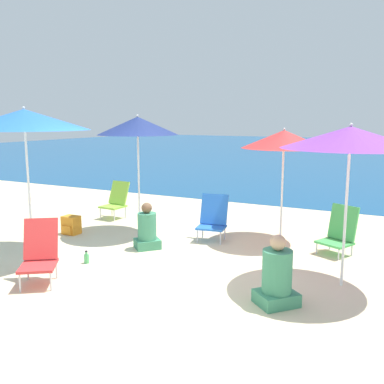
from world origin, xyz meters
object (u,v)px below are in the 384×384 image
Objects in this scene: beach_umbrella_blue at (24,120)px; beach_umbrella_red at (284,139)px; beach_umbrella_purple at (350,138)px; person_seated_far at (147,230)px; backpack_orange at (71,225)px; person_seated_near at (277,277)px; beach_umbrella_navy at (138,126)px; beach_chair_lime at (116,199)px; water_bottle at (87,258)px; beach_chair_green at (339,232)px; beach_chair_red at (40,252)px; beach_chair_blue at (213,217)px.

beach_umbrella_blue reaches higher than beach_umbrella_red.
beach_umbrella_purple is 3.61m from person_seated_far.
beach_umbrella_purple is at bearing -3.82° from backpack_orange.
person_seated_near is 2.86m from person_seated_far.
backpack_orange is at bearing 176.18° from beach_umbrella_purple.
beach_umbrella_navy is 2.30m from backpack_orange.
beach_chair_lime is 3.09m from water_bottle.
beach_umbrella_blue is 2.36m from water_bottle.
beach_chair_green is 4.90m from backpack_orange.
beach_chair_lime is at bearing 76.35° from beach_chair_red.
person_seated_near is (3.30, -2.02, -1.72)m from beach_umbrella_navy.
beach_umbrella_red is 2.55× the size of person_seated_far.
beach_umbrella_purple is 4.35m from beach_chair_red.
beach_chair_blue is (1.49, 0.18, -1.64)m from beach_umbrella_navy.
beach_chair_blue reaches higher than beach_chair_lime.
person_seated_near is (0.70, -2.75, -1.49)m from beach_umbrella_red.
backpack_orange is (-5.02, 0.34, -1.79)m from beach_umbrella_purple.
beach_chair_blue is 4.19× the size of water_bottle.
beach_chair_blue is at bearing 6.83° from beach_umbrella_navy.
person_seated_far is (-2.60, 1.20, -0.03)m from person_seated_near.
person_seated_near is at bearing 17.45° from person_seated_far.
person_seated_far is (-3.21, 0.22, -1.64)m from beach_umbrella_purple.
beach_chair_red is at bearing -112.22° from beach_chair_green.
beach_umbrella_blue reaches higher than beach_chair_red.
beach_chair_blue is 2.75m from backpack_orange.
person_seated_near is at bearing -75.66° from beach_umbrella_red.
beach_umbrella_red reaches higher than water_bottle.
backpack_orange is (-2.60, -0.88, -0.25)m from beach_chair_blue.
beach_umbrella_red is 4.45m from beach_chair_red.
beach_umbrella_purple reaches higher than person_seated_near.
person_seated_near is at bearing -16.62° from backpack_orange.
beach_umbrella_blue is 2.18m from beach_chair_red.
person_seated_near is at bearing -73.25° from beach_chair_green.
beach_umbrella_blue is at bearing -78.23° from beach_chair_lime.
backpack_orange is at bearing -141.54° from person_seated_far.
beach_umbrella_red is at bearing 48.51° from water_bottle.
beach_umbrella_red reaches higher than backpack_orange.
beach_chair_lime is 3.84m from beach_chair_red.
beach_umbrella_navy is at bearing -31.27° from beach_chair_lime.
beach_umbrella_navy is 2.83× the size of beach_chair_lime.
beach_umbrella_navy is at bearing 59.71° from beach_chair_red.
beach_chair_blue is at bearing 171.55° from person_seated_near.
beach_chair_lime is at bearing -159.73° from beach_chair_green.
backpack_orange is at bearing -147.59° from beach_umbrella_navy.
backpack_orange is (-3.71, -1.43, -1.66)m from beach_umbrella_red.
person_seated_far is at bearing -3.74° from backpack_orange.
person_seated_near reaches higher than person_seated_far.
water_bottle is at bearing -131.49° from beach_umbrella_red.
beach_umbrella_blue reaches higher than water_bottle.
beach_chair_red reaches higher than beach_chair_green.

